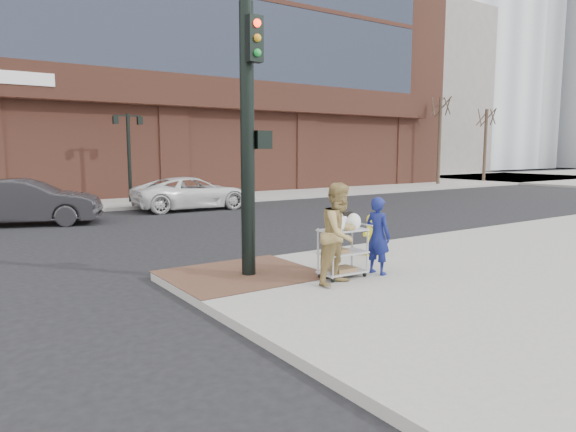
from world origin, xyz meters
TOP-DOWN VIEW (x-y plane):
  - ground at (0.00, 0.00)m, footprint 220.00×220.00m
  - sidewalk_far at (12.50, 32.00)m, footprint 65.00×36.00m
  - brick_curb_ramp at (-0.60, 0.90)m, footprint 2.80×2.40m
  - filler_block at (40.00, 38.00)m, footprint 14.00×20.00m
  - bare_tree_a at (24.00, 16.50)m, footprint 1.80×1.80m
  - bare_tree_b at (30.00, 17.00)m, footprint 1.80×1.80m
  - lamp_post at (2.00, 16.00)m, footprint 1.32×0.22m
  - traffic_signal_pole at (-0.48, 0.77)m, footprint 0.61×0.51m
  - woman_blue at (1.57, -0.53)m, footprint 0.43×0.59m
  - pedestrian_tan at (0.49, -0.70)m, footprint 1.04×0.91m
  - sedan_dark at (-2.88, 11.59)m, footprint 4.99×3.20m
  - minivan_white at (3.64, 12.75)m, footprint 5.09×2.52m
  - utility_cart at (0.83, -0.38)m, footprint 0.91×0.53m
  - fire_hydrant at (2.69, 0.81)m, footprint 0.44×0.31m

SIDE VIEW (x-z plane):
  - ground at x=0.00m, z-range 0.00..0.00m
  - sidewalk_far at x=12.50m, z-range 0.00..0.15m
  - brick_curb_ramp at x=-0.60m, z-range 0.15..0.16m
  - fire_hydrant at x=2.69m, z-range 0.16..1.10m
  - minivan_white at x=3.64m, z-range 0.00..1.39m
  - utility_cart at x=0.83m, z-range 0.09..1.32m
  - sedan_dark at x=-2.88m, z-range 0.00..1.55m
  - woman_blue at x=1.57m, z-range 0.15..1.64m
  - pedestrian_tan at x=0.49m, z-range 0.15..1.95m
  - lamp_post at x=2.00m, z-range 0.62..4.62m
  - traffic_signal_pole at x=-0.48m, z-range 0.33..5.33m
  - bare_tree_b at x=30.00m, z-range 2.44..9.14m
  - bare_tree_a at x=24.00m, z-range 2.67..9.87m
  - filler_block at x=40.00m, z-range 0.00..18.00m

